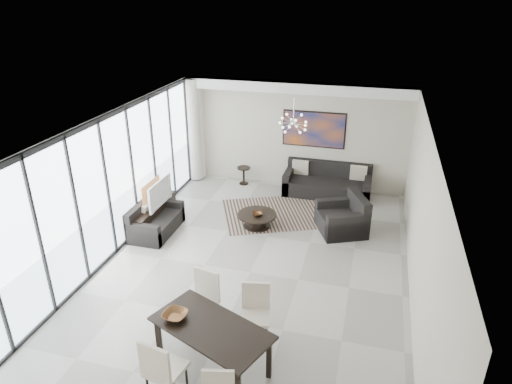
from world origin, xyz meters
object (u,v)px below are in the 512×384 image
(dining_table, at_px, (211,332))
(sofa_main, at_px, (327,185))
(tv_console, at_px, (151,215))
(coffee_table, at_px, (257,219))
(television, at_px, (156,193))

(dining_table, bearing_deg, sofa_main, 82.39)
(tv_console, distance_m, dining_table, 4.72)
(coffee_table, distance_m, tv_console, 2.47)
(coffee_table, bearing_deg, television, -166.15)
(tv_console, bearing_deg, dining_table, -52.27)
(sofa_main, bearing_deg, television, -142.31)
(sofa_main, height_order, dining_table, sofa_main)
(tv_console, bearing_deg, television, 9.09)
(coffee_table, xyz_separation_m, sofa_main, (1.35, 2.22, 0.10))
(sofa_main, height_order, tv_console, sofa_main)
(television, xyz_separation_m, dining_table, (2.72, -3.75, -0.19))
(sofa_main, height_order, television, television)
(tv_console, relative_size, television, 1.66)
(coffee_table, height_order, tv_console, tv_console)
(coffee_table, xyz_separation_m, dining_table, (0.48, -4.30, 0.46))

